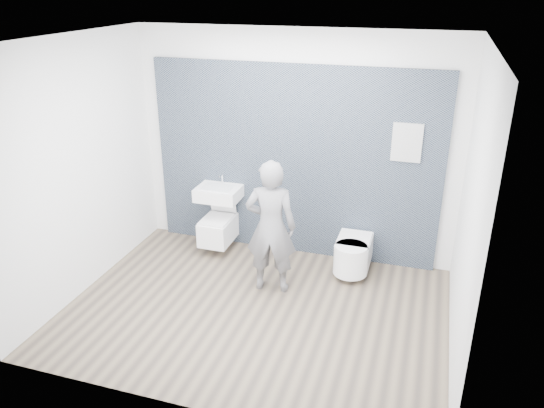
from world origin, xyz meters
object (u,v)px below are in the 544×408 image
(toilet_rounded, at_px, (352,254))
(visitor, at_px, (271,227))
(washbasin, at_px, (218,193))
(toilet_square, at_px, (218,228))

(toilet_rounded, height_order, visitor, visitor)
(washbasin, xyz_separation_m, toilet_rounded, (1.77, -0.14, -0.52))
(toilet_square, bearing_deg, visitor, -36.52)
(washbasin, relative_size, toilet_rounded, 0.80)
(washbasin, height_order, toilet_rounded, washbasin)
(toilet_rounded, bearing_deg, washbasin, 175.48)
(toilet_square, xyz_separation_m, toilet_rounded, (1.77, -0.08, -0.06))
(toilet_rounded, relative_size, visitor, 0.44)
(visitor, bearing_deg, toilet_square, -45.07)
(washbasin, distance_m, toilet_rounded, 1.85)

